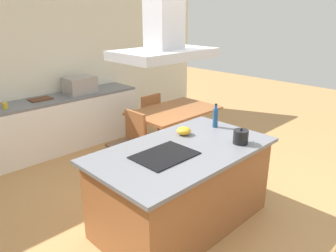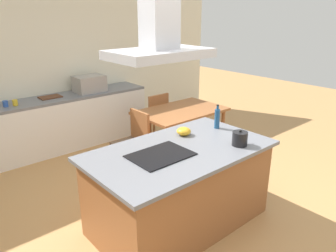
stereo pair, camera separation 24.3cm
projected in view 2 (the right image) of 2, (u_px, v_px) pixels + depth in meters
The scene contains 16 objects.
ground at pixel (110, 174), 4.75m from camera, with size 16.00×16.00×0.00m, color tan.
wall_back at pixel (51, 66), 5.54m from camera, with size 7.20×0.10×2.70m, color silver.
kitchen_island at pixel (180, 187), 3.52m from camera, with size 1.95×1.12×0.90m.
cooktop at pixel (160, 155), 3.21m from camera, with size 0.60×0.44×0.01m, color black.
tea_kettle at pixel (240, 139), 3.43m from camera, with size 0.21×0.16×0.18m.
olive_oil_bottle at pixel (217, 118), 3.92m from camera, with size 0.06×0.06×0.30m.
mixing_bowl at pixel (184, 131), 3.73m from camera, with size 0.17×0.17×0.09m, color gold.
back_counter at pixel (70, 121), 5.63m from camera, with size 2.76×0.62×0.90m.
countertop_microwave at pixel (89, 84), 5.69m from camera, with size 0.50×0.38×0.28m, color #9E9993.
coffee_mug_blue at pixel (5, 104), 4.83m from camera, with size 0.08×0.08×0.09m, color #2D56B2.
coffee_mug_yellow at pixel (15, 103), 4.88m from camera, with size 0.08×0.08×0.09m, color gold.
cutting_board at pixel (50, 97), 5.34m from camera, with size 0.34×0.24×0.02m, color #59331E.
dining_table at pixel (181, 115), 5.23m from camera, with size 1.40×0.90×0.75m.
chair_at_left_end at pixel (134, 138), 4.72m from camera, with size 0.42×0.42×0.89m.
chair_facing_back_wall at pixel (155, 115), 5.76m from camera, with size 0.42×0.42×0.89m.
range_hood at pixel (159, 29), 2.81m from camera, with size 0.90×0.55×0.78m.
Camera 2 is at (-2.11, -2.27, 2.25)m, focal length 34.81 mm.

